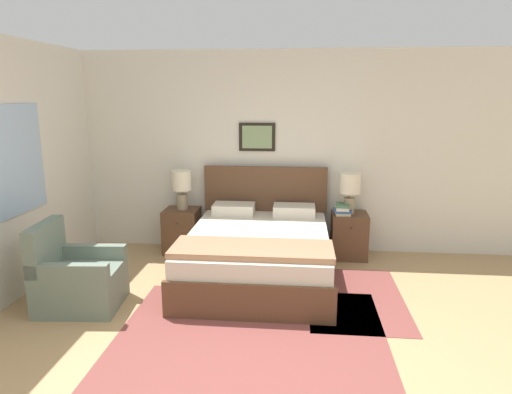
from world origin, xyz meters
The scene contains 15 objects.
ground_plane centered at (0.00, 0.00, 0.00)m, with size 16.00×16.00×0.00m, color tan.
wall_back centered at (0.00, 3.13, 1.30)m, with size 7.41×0.09×2.60m.
wall_left centered at (-2.53, 1.54, 1.30)m, with size 0.08×5.50×2.60m.
area_rug_main centered at (-0.06, 0.74, 0.00)m, with size 2.32×1.94×0.01m.
area_rug_bedside centered at (0.93, 1.61, 0.00)m, with size 0.96×1.55×0.01m.
bed centered at (-0.11, 2.04, 0.30)m, with size 1.60×2.05×1.13m.
armchair centered at (-1.81, 1.16, 0.28)m, with size 0.80×0.70×0.85m.
nightstand_near_window centered at (-1.20, 2.84, 0.29)m, with size 0.44×0.45×0.58m.
nightstand_by_door centered at (0.98, 2.84, 0.29)m, with size 0.44×0.45×0.58m.
table_lamp_near_window centered at (-1.18, 2.85, 0.91)m, with size 0.26×0.26×0.51m.
table_lamp_by_door centered at (0.96, 2.85, 0.91)m, with size 0.26×0.26×0.51m.
book_thick_bottom centered at (0.88, 2.80, 0.59)m, with size 0.19×0.25×0.03m.
book_hardcover_middle centered at (0.88, 2.80, 0.62)m, with size 0.21×0.22×0.03m.
book_novel_upper centered at (0.88, 2.80, 0.65)m, with size 0.17×0.25×0.04m.
book_slim_near_top centered at (0.88, 2.80, 0.69)m, with size 0.19×0.22×0.03m.
Camera 1 is at (0.33, -2.80, 2.03)m, focal length 32.00 mm.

